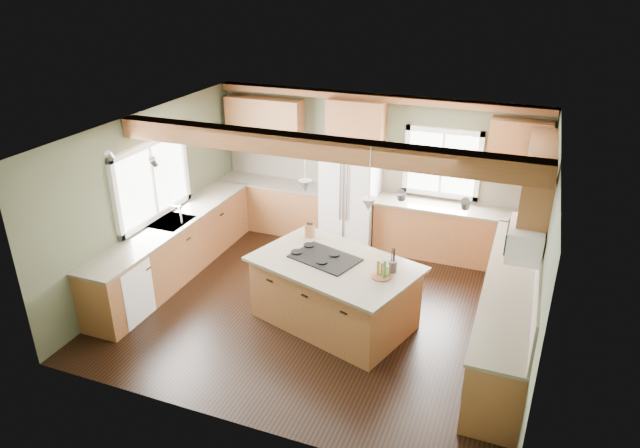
% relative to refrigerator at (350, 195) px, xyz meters
% --- Properties ---
extents(floor, '(5.60, 5.60, 0.00)m').
position_rel_refrigerator_xyz_m(floor, '(0.30, -2.12, -0.90)').
color(floor, black).
rests_on(floor, ground).
extents(ceiling, '(5.60, 5.60, 0.00)m').
position_rel_refrigerator_xyz_m(ceiling, '(0.30, -2.12, 1.70)').
color(ceiling, silver).
rests_on(ceiling, wall_back).
extents(wall_back, '(5.60, 0.00, 5.60)m').
position_rel_refrigerator_xyz_m(wall_back, '(0.30, 0.38, 0.40)').
color(wall_back, '#4C523A').
rests_on(wall_back, ground).
extents(wall_left, '(0.00, 5.00, 5.00)m').
position_rel_refrigerator_xyz_m(wall_left, '(-2.50, -2.12, 0.40)').
color(wall_left, '#4C523A').
rests_on(wall_left, ground).
extents(wall_right, '(0.00, 5.00, 5.00)m').
position_rel_refrigerator_xyz_m(wall_right, '(3.10, -2.12, 0.40)').
color(wall_right, '#4C523A').
rests_on(wall_right, ground).
extents(ceiling_beam, '(5.55, 0.26, 0.26)m').
position_rel_refrigerator_xyz_m(ceiling_beam, '(0.30, -2.41, 1.57)').
color(ceiling_beam, brown).
rests_on(ceiling_beam, ceiling).
extents(soffit_trim, '(5.55, 0.20, 0.10)m').
position_rel_refrigerator_xyz_m(soffit_trim, '(0.30, 0.28, 1.64)').
color(soffit_trim, brown).
rests_on(soffit_trim, ceiling).
extents(backsplash_back, '(5.58, 0.03, 0.58)m').
position_rel_refrigerator_xyz_m(backsplash_back, '(0.30, 0.36, 0.31)').
color(backsplash_back, brown).
rests_on(backsplash_back, wall_back).
extents(backsplash_right, '(0.03, 3.70, 0.58)m').
position_rel_refrigerator_xyz_m(backsplash_right, '(3.08, -2.07, 0.31)').
color(backsplash_right, brown).
rests_on(backsplash_right, wall_right).
extents(base_cab_back_left, '(2.02, 0.60, 0.88)m').
position_rel_refrigerator_xyz_m(base_cab_back_left, '(-1.49, 0.08, -0.46)').
color(base_cab_back_left, brown).
rests_on(base_cab_back_left, floor).
extents(counter_back_left, '(2.06, 0.64, 0.04)m').
position_rel_refrigerator_xyz_m(counter_back_left, '(-1.49, 0.08, 0.00)').
color(counter_back_left, brown).
rests_on(counter_back_left, base_cab_back_left).
extents(base_cab_back_right, '(2.62, 0.60, 0.88)m').
position_rel_refrigerator_xyz_m(base_cab_back_right, '(1.79, 0.08, -0.46)').
color(base_cab_back_right, brown).
rests_on(base_cab_back_right, floor).
extents(counter_back_right, '(2.66, 0.64, 0.04)m').
position_rel_refrigerator_xyz_m(counter_back_right, '(1.79, 0.08, 0.00)').
color(counter_back_right, brown).
rests_on(counter_back_right, base_cab_back_right).
extents(base_cab_left, '(0.60, 3.70, 0.88)m').
position_rel_refrigerator_xyz_m(base_cab_left, '(-2.20, -2.07, -0.46)').
color(base_cab_left, brown).
rests_on(base_cab_left, floor).
extents(counter_left, '(0.64, 3.74, 0.04)m').
position_rel_refrigerator_xyz_m(counter_left, '(-2.20, -2.07, 0.00)').
color(counter_left, brown).
rests_on(counter_left, base_cab_left).
extents(base_cab_right, '(0.60, 3.70, 0.88)m').
position_rel_refrigerator_xyz_m(base_cab_right, '(2.80, -2.07, -0.46)').
color(base_cab_right, brown).
rests_on(base_cab_right, floor).
extents(counter_right, '(0.64, 3.74, 0.04)m').
position_rel_refrigerator_xyz_m(counter_right, '(2.80, -2.07, 0.00)').
color(counter_right, brown).
rests_on(counter_right, base_cab_right).
extents(upper_cab_back_left, '(1.40, 0.35, 0.90)m').
position_rel_refrigerator_xyz_m(upper_cab_back_left, '(-1.69, 0.21, 1.05)').
color(upper_cab_back_left, brown).
rests_on(upper_cab_back_left, wall_back).
extents(upper_cab_over_fridge, '(0.96, 0.35, 0.70)m').
position_rel_refrigerator_xyz_m(upper_cab_over_fridge, '(-0.00, 0.21, 1.25)').
color(upper_cab_over_fridge, brown).
rests_on(upper_cab_over_fridge, wall_back).
extents(upper_cab_right, '(0.35, 2.20, 0.90)m').
position_rel_refrigerator_xyz_m(upper_cab_right, '(2.92, -1.22, 1.05)').
color(upper_cab_right, brown).
rests_on(upper_cab_right, wall_right).
extents(upper_cab_back_corner, '(0.90, 0.35, 0.90)m').
position_rel_refrigerator_xyz_m(upper_cab_back_corner, '(2.60, 0.21, 1.05)').
color(upper_cab_back_corner, brown).
rests_on(upper_cab_back_corner, wall_back).
extents(window_left, '(0.04, 1.60, 1.05)m').
position_rel_refrigerator_xyz_m(window_left, '(-2.48, -2.07, 0.65)').
color(window_left, white).
rests_on(window_left, wall_left).
extents(window_back, '(1.10, 0.04, 1.00)m').
position_rel_refrigerator_xyz_m(window_back, '(1.45, 0.36, 0.65)').
color(window_back, white).
rests_on(window_back, wall_back).
extents(sink, '(0.50, 0.65, 0.03)m').
position_rel_refrigerator_xyz_m(sink, '(-2.20, -2.07, 0.01)').
color(sink, '#262628').
rests_on(sink, counter_left).
extents(faucet, '(0.02, 0.02, 0.28)m').
position_rel_refrigerator_xyz_m(faucet, '(-2.02, -2.07, 0.15)').
color(faucet, '#B2B2B7').
rests_on(faucet, sink).
extents(dishwasher, '(0.60, 0.60, 0.84)m').
position_rel_refrigerator_xyz_m(dishwasher, '(-2.19, -3.37, -0.47)').
color(dishwasher, white).
rests_on(dishwasher, floor).
extents(oven, '(0.60, 0.72, 0.84)m').
position_rel_refrigerator_xyz_m(oven, '(2.79, -3.37, -0.47)').
color(oven, white).
rests_on(oven, floor).
extents(microwave, '(0.40, 0.70, 0.38)m').
position_rel_refrigerator_xyz_m(microwave, '(2.88, -2.17, 0.65)').
color(microwave, white).
rests_on(microwave, wall_right).
extents(pendant_left, '(0.18, 0.18, 0.16)m').
position_rel_refrigerator_xyz_m(pendant_left, '(0.10, -2.26, 0.98)').
color(pendant_left, '#B2B2B7').
rests_on(pendant_left, ceiling).
extents(pendant_right, '(0.18, 0.18, 0.16)m').
position_rel_refrigerator_xyz_m(pendant_right, '(1.06, -2.56, 0.98)').
color(pendant_right, '#B2B2B7').
rests_on(pendant_right, ceiling).
extents(refrigerator, '(0.90, 0.74, 1.80)m').
position_rel_refrigerator_xyz_m(refrigerator, '(0.00, 0.00, 0.00)').
color(refrigerator, white).
rests_on(refrigerator, floor).
extents(island, '(2.28, 1.77, 0.88)m').
position_rel_refrigerator_xyz_m(island, '(0.58, -2.41, -0.46)').
color(island, brown).
rests_on(island, floor).
extents(island_top, '(2.44, 1.94, 0.04)m').
position_rel_refrigerator_xyz_m(island_top, '(0.58, -2.41, 0.00)').
color(island_top, brown).
rests_on(island_top, island).
extents(cooktop, '(1.00, 0.81, 0.02)m').
position_rel_refrigerator_xyz_m(cooktop, '(0.42, -2.36, 0.03)').
color(cooktop, black).
rests_on(cooktop, island_top).
extents(knife_block, '(0.12, 0.10, 0.19)m').
position_rel_refrigerator_xyz_m(knife_block, '(-0.02, -1.82, 0.11)').
color(knife_block, brown).
rests_on(knife_block, island_top).
extents(utensil_crock, '(0.13, 0.13, 0.15)m').
position_rel_refrigerator_xyz_m(utensil_crock, '(1.35, -2.38, 0.09)').
color(utensil_crock, '#3D3831').
rests_on(utensil_crock, island_top).
extents(bottle_tray, '(0.27, 0.27, 0.24)m').
position_rel_refrigerator_xyz_m(bottle_tray, '(1.26, -2.56, 0.14)').
color(bottle_tray, brown).
rests_on(bottle_tray, island_top).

